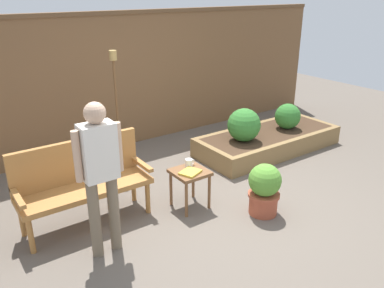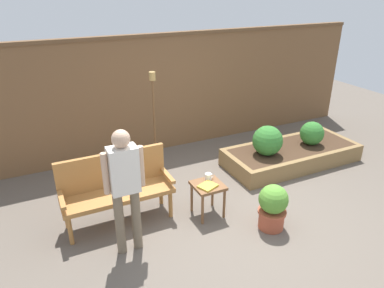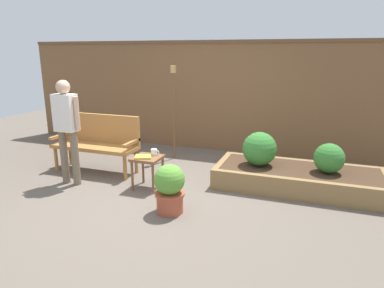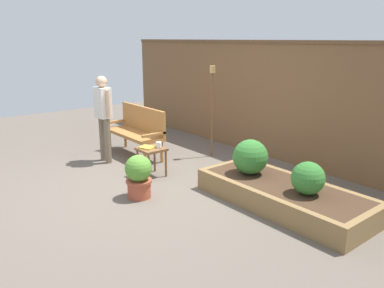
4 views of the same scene
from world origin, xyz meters
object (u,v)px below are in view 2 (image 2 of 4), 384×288
(cup_on_table, at_px, (208,177))
(shrub_far_corner, at_px, (312,133))
(potted_boxwood, at_px, (273,206))
(person_by_bench, at_px, (125,182))
(shrub_near_bench, at_px, (268,141))
(side_table, at_px, (208,190))
(book_on_table, at_px, (208,186))
(tiki_torch, at_px, (154,106))
(garden_bench, at_px, (115,184))

(cup_on_table, relative_size, shrub_far_corner, 0.31)
(cup_on_table, bearing_deg, potted_boxwood, -52.56)
(potted_boxwood, xyz_separation_m, person_by_bench, (-1.80, 0.39, 0.60))
(shrub_near_bench, bearing_deg, shrub_far_corner, 0.00)
(side_table, bearing_deg, shrub_near_bench, 25.45)
(book_on_table, bearing_deg, tiki_torch, 74.30)
(shrub_near_bench, bearing_deg, garden_bench, -174.28)
(garden_bench, bearing_deg, cup_on_table, -15.80)
(book_on_table, bearing_deg, shrub_far_corner, -4.76)
(side_table, xyz_separation_m, potted_boxwood, (0.62, -0.62, -0.07))
(garden_bench, height_order, cup_on_table, garden_bench)
(book_on_table, height_order, tiki_torch, tiki_torch)
(potted_boxwood, relative_size, shrub_far_corner, 1.49)
(side_table, height_order, shrub_far_corner, shrub_far_corner)
(book_on_table, distance_m, shrub_far_corner, 2.61)
(garden_bench, distance_m, book_on_table, 1.22)
(book_on_table, xyz_separation_m, shrub_near_bench, (1.53, 0.77, 0.06))
(cup_on_table, relative_size, book_on_table, 0.56)
(book_on_table, height_order, potted_boxwood, potted_boxwood)
(person_by_bench, bearing_deg, shrub_near_bench, 19.39)
(tiki_torch, bearing_deg, person_by_bench, -119.63)
(shrub_far_corner, height_order, tiki_torch, tiki_torch)
(garden_bench, height_order, side_table, garden_bench)
(garden_bench, bearing_deg, tiki_torch, 47.88)
(potted_boxwood, distance_m, shrub_far_corner, 2.28)
(side_table, relative_size, potted_boxwood, 0.77)
(side_table, height_order, shrub_near_bench, shrub_near_bench)
(side_table, distance_m, tiki_torch, 1.69)
(shrub_far_corner, bearing_deg, shrub_near_bench, -180.00)
(garden_bench, height_order, book_on_table, garden_bench)
(side_table, relative_size, shrub_near_bench, 0.95)
(cup_on_table, relative_size, potted_boxwood, 0.21)
(shrub_near_bench, bearing_deg, person_by_bench, -160.61)
(book_on_table, bearing_deg, potted_boxwood, -62.58)
(garden_bench, xyz_separation_m, tiki_torch, (0.94, 1.04, 0.63))
(garden_bench, xyz_separation_m, shrub_far_corner, (3.60, 0.26, -0.04))
(cup_on_table, xyz_separation_m, tiki_torch, (-0.26, 1.38, 0.64))
(shrub_near_bench, bearing_deg, tiki_torch, 155.43)
(garden_bench, distance_m, person_by_bench, 0.78)
(side_table, xyz_separation_m, person_by_bench, (-1.18, -0.23, 0.54))
(tiki_torch, bearing_deg, shrub_far_corner, -16.24)
(potted_boxwood, bearing_deg, book_on_table, 139.32)
(potted_boxwood, height_order, shrub_near_bench, shrub_near_bench)
(person_by_bench, bearing_deg, shrub_far_corner, 14.49)
(cup_on_table, height_order, potted_boxwood, potted_boxwood)
(shrub_near_bench, height_order, shrub_far_corner, shrub_near_bench)
(person_by_bench, bearing_deg, book_on_table, 8.51)
(potted_boxwood, bearing_deg, shrub_near_bench, 56.60)
(cup_on_table, xyz_separation_m, book_on_table, (-0.10, -0.16, -0.03))
(garden_bench, distance_m, potted_boxwood, 2.07)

